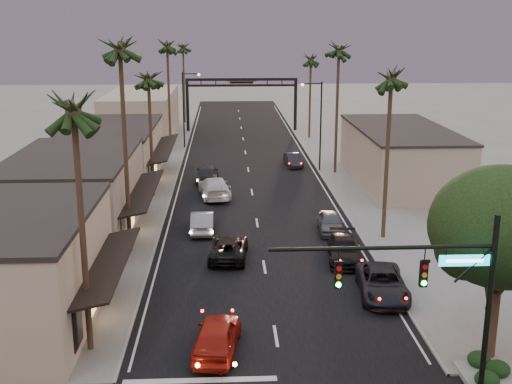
{
  "coord_description": "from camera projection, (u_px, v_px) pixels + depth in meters",
  "views": [
    {
      "loc": [
        -2.31,
        -17.92,
        14.6
      ],
      "look_at": [
        -0.1,
        27.65,
        2.5
      ],
      "focal_mm": 45.0,
      "sensor_mm": 36.0,
      "label": 1
    }
  ],
  "objects": [
    {
      "name": "corner_tree",
      "position": [
        504.0,
        232.0,
        27.26
      ],
      "size": [
        6.2,
        6.2,
        8.8
      ],
      "color": "#38281C",
      "rests_on": "ground"
    },
    {
      "name": "sidewalk_left",
      "position": [
        161.0,
        158.0,
        70.9
      ],
      "size": [
        5.0,
        92.0,
        0.12
      ],
      "primitive_type": "cube",
      "color": "slate",
      "rests_on": "ground"
    },
    {
      "name": "storefront_mid",
      "position": [
        74.0,
        197.0,
        44.94
      ],
      "size": [
        8.0,
        14.0,
        5.5
      ],
      "primitive_type": "cube",
      "color": "#A49983",
      "rests_on": "ground"
    },
    {
      "name": "curbside_grey",
      "position": [
        330.0,
        222.0,
        45.9
      ],
      "size": [
        1.93,
        4.31,
        1.44
      ],
      "primitive_type": "imported",
      "rotation": [
        0.0,
        0.0,
        -0.05
      ],
      "color": "#505055",
      "rests_on": "ground"
    },
    {
      "name": "palm_far",
      "position": [
        183.0,
        45.0,
        93.14
      ],
      "size": [
        3.2,
        3.2,
        13.2
      ],
      "color": "#38281C",
      "rests_on": "ground"
    },
    {
      "name": "storefront_near",
      "position": [
        9.0,
        272.0,
        31.42
      ],
      "size": [
        8.0,
        12.0,
        5.5
      ],
      "primitive_type": "cube",
      "color": "#BFAE92",
      "rests_on": "ground"
    },
    {
      "name": "oncoming_white",
      "position": [
        214.0,
        187.0,
        55.14
      ],
      "size": [
        3.18,
        6.17,
        1.71
      ],
      "primitive_type": "imported",
      "rotation": [
        0.0,
        0.0,
        3.28
      ],
      "color": "silver",
      "rests_on": "ground"
    },
    {
      "name": "traffic_signal",
      "position": [
        441.0,
        285.0,
        23.98
      ],
      "size": [
        8.51,
        0.22,
        7.8
      ],
      "color": "black",
      "rests_on": "ground"
    },
    {
      "name": "curbside_black",
      "position": [
        344.0,
        250.0,
        40.41
      ],
      "size": [
        2.61,
        5.2,
        1.45
      ],
      "primitive_type": "imported",
      "rotation": [
        0.0,
        0.0,
        -0.12
      ],
      "color": "black",
      "rests_on": "ground"
    },
    {
      "name": "oncoming_pickup",
      "position": [
        229.0,
        248.0,
        40.81
      ],
      "size": [
        2.7,
        5.15,
        1.38
      ],
      "primitive_type": "imported",
      "rotation": [
        0.0,
        0.0,
        3.06
      ],
      "color": "black",
      "rests_on": "ground"
    },
    {
      "name": "oncoming_red",
      "position": [
        217.0,
        336.0,
        29.12
      ],
      "size": [
        2.51,
        4.95,
        1.61
      ],
      "primitive_type": "imported",
      "rotation": [
        0.0,
        0.0,
        3.01
      ],
      "color": "#9F170B",
      "rests_on": "ground"
    },
    {
      "name": "palm_rb",
      "position": [
        339.0,
        46.0,
        60.86
      ],
      "size": [
        3.2,
        3.2,
        14.2
      ],
      "color": "#38281C",
      "rests_on": "ground"
    },
    {
      "name": "sidewalk_right",
      "position": [
        331.0,
        156.0,
        71.79
      ],
      "size": [
        5.0,
        92.0,
        0.12
      ],
      "primitive_type": "cube",
      "color": "slate",
      "rests_on": "ground"
    },
    {
      "name": "ground",
      "position": [
        251.0,
        184.0,
        59.77
      ],
      "size": [
        200.0,
        200.0,
        0.0
      ],
      "primitive_type": "plane",
      "color": "slate",
      "rests_on": "ground"
    },
    {
      "name": "oncoming_dgrey",
      "position": [
        207.0,
        173.0,
        60.41
      ],
      "size": [
        2.12,
        4.98,
        1.68
      ],
      "primitive_type": "imported",
      "rotation": [
        0.0,
        0.0,
        3.11
      ],
      "color": "black",
      "rests_on": "ground"
    },
    {
      "name": "planter",
      "position": [
        489.0,
        382.0,
        26.87
      ],
      "size": [
        2.2,
        2.6,
        0.24
      ],
      "primitive_type": "cube",
      "color": "gray",
      "rests_on": "ground"
    },
    {
      "name": "palm_ld",
      "position": [
        167.0,
        43.0,
        70.67
      ],
      "size": [
        3.2,
        3.2,
        14.2
      ],
      "color": "#38281C",
      "rests_on": "ground"
    },
    {
      "name": "palm_la",
      "position": [
        73.0,
        101.0,
        26.51
      ],
      "size": [
        3.2,
        3.2,
        13.2
      ],
      "color": "#38281C",
      "rests_on": "ground"
    },
    {
      "name": "palm_lb",
      "position": [
        120.0,
        43.0,
        38.56
      ],
      "size": [
        3.2,
        3.2,
        15.2
      ],
      "color": "#38281C",
      "rests_on": "ground"
    },
    {
      "name": "oncoming_silver",
      "position": [
        202.0,
        222.0,
        46.02
      ],
      "size": [
        1.64,
        4.58,
        1.5
      ],
      "primitive_type": "imported",
      "rotation": [
        0.0,
        0.0,
        3.15
      ],
      "color": "gray",
      "rests_on": "ground"
    },
    {
      "name": "curbside_near",
      "position": [
        382.0,
        283.0,
        35.14
      ],
      "size": [
        2.99,
        5.64,
        1.51
      ],
      "primitive_type": "imported",
      "rotation": [
        0.0,
        0.0,
        -0.09
      ],
      "color": "black",
      "rests_on": "ground"
    },
    {
      "name": "road",
      "position": [
        249.0,
        172.0,
        64.6
      ],
      "size": [
        14.0,
        120.0,
        0.02
      ],
      "primitive_type": "cube",
      "color": "black",
      "rests_on": "ground"
    },
    {
      "name": "storefront_dist",
      "position": [
        142.0,
        115.0,
        82.53
      ],
      "size": [
        8.0,
        20.0,
        6.0
      ],
      "primitive_type": "cube",
      "color": "#A49983",
      "rests_on": "ground"
    },
    {
      "name": "palm_lc",
      "position": [
        148.0,
        74.0,
        52.82
      ],
      "size": [
        3.2,
        3.2,
        12.2
      ],
      "color": "#38281C",
      "rests_on": "ground"
    },
    {
      "name": "storefront_far",
      "position": [
        112.0,
        155.0,
        60.45
      ],
      "size": [
        8.0,
        16.0,
        5.0
      ],
      "primitive_type": "cube",
      "color": "#BFAE92",
      "rests_on": "ground"
    },
    {
      "name": "palm_ra",
      "position": [
        392.0,
        72.0,
        41.8
      ],
      "size": [
        3.2,
        3.2,
        13.2
      ],
      "color": "#38281C",
      "rests_on": "ground"
    },
    {
      "name": "streetlight_left",
      "position": [
        186.0,
        104.0,
        75.46
      ],
      "size": [
        2.13,
        0.3,
        9.0
      ],
      "color": "black",
      "rests_on": "ground"
    },
    {
      "name": "palm_rc",
      "position": [
        311.0,
        56.0,
        80.66
      ],
      "size": [
        3.2,
        3.2,
        12.2
      ],
      "color": "#38281C",
      "rests_on": "ground"
    },
    {
      "name": "building_right",
      "position": [
        400.0,
        156.0,
        59.79
      ],
      "size": [
        8.0,
        18.0,
        5.0
      ],
      "primitive_type": "cube",
      "color": "#A49983",
      "rests_on": "ground"
    },
    {
      "name": "arch",
      "position": [
        242.0,
        91.0,
        87.32
      ],
      "size": [
        15.2,
        0.4,
        7.27
      ],
      "color": "black",
      "rests_on": "ground"
    },
    {
      "name": "curbside_far",
      "position": [
        293.0,
        160.0,
        66.94
      ],
      "size": [
        1.81,
        4.2,
        1.35
      ],
      "primitive_type": "imported",
      "rotation": [
        0.0,
        0.0,
        0.1
      ],
      "color": "black",
      "rests_on": "ground"
    },
    {
      "name": "streetlight_right",
      "position": [
        318.0,
        119.0,
        63.56
      ],
      "size": [
        2.13,
        0.3,
        9.0
      ],
      "color": "black",
      "rests_on": "ground"
    }
  ]
}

